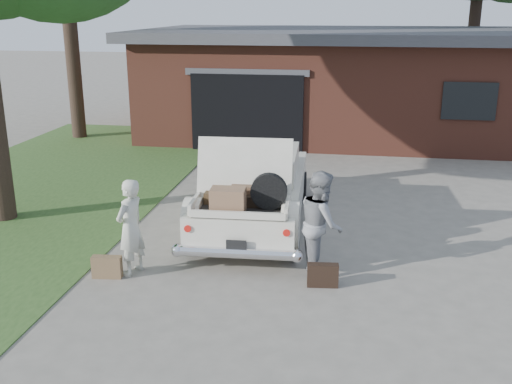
# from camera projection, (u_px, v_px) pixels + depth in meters

# --- Properties ---
(ground) EXTENTS (90.00, 90.00, 0.00)m
(ground) POSITION_uv_depth(u_px,v_px,m) (250.00, 269.00, 9.52)
(ground) COLOR gray
(ground) RESTS_ON ground
(grass_strip) EXTENTS (6.00, 16.00, 0.02)m
(grass_strip) POSITION_uv_depth(u_px,v_px,m) (29.00, 195.00, 13.22)
(grass_strip) COLOR #2D4C1E
(grass_strip) RESTS_ON ground
(house) EXTENTS (12.80, 7.80, 3.30)m
(house) POSITION_uv_depth(u_px,v_px,m) (340.00, 80.00, 19.68)
(house) COLOR brown
(house) RESTS_ON ground
(sedan) EXTENTS (2.08, 4.86, 1.95)m
(sedan) POSITION_uv_depth(u_px,v_px,m) (255.00, 189.00, 11.30)
(sedan) COLOR silver
(sedan) RESTS_ON ground
(woman_left) EXTENTS (0.52, 0.64, 1.53)m
(woman_left) POSITION_uv_depth(u_px,v_px,m) (130.00, 227.00, 9.15)
(woman_left) COLOR beige
(woman_left) RESTS_ON ground
(woman_right) EXTENTS (0.80, 0.93, 1.65)m
(woman_right) POSITION_uv_depth(u_px,v_px,m) (321.00, 223.00, 9.14)
(woman_right) COLOR gray
(woman_right) RESTS_ON ground
(suitcase_left) EXTENTS (0.47, 0.19, 0.35)m
(suitcase_left) POSITION_uv_depth(u_px,v_px,m) (107.00, 267.00, 9.17)
(suitcase_left) COLOR brown
(suitcase_left) RESTS_ON ground
(suitcase_right) EXTENTS (0.47, 0.19, 0.36)m
(suitcase_right) POSITION_uv_depth(u_px,v_px,m) (323.00, 275.00, 8.88)
(suitcase_right) COLOR black
(suitcase_right) RESTS_ON ground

